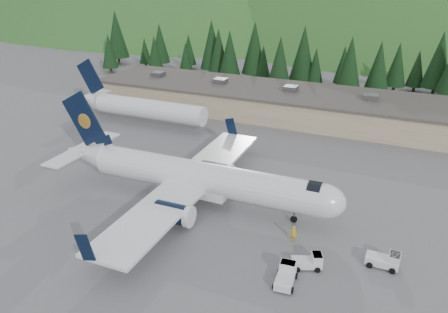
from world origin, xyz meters
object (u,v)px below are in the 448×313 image
second_airliner (137,107)px  baggage_tug_b (386,260)px  ramp_worker (294,233)px  baggage_tug_a (310,261)px  terminal_building (266,100)px  baggage_tug_c (286,275)px  airliner (196,177)px

second_airliner → baggage_tug_b: bearing=-29.1°
second_airliner → ramp_worker: 45.27m
baggage_tug_a → baggage_tug_b: baggage_tug_b is taller
terminal_building → second_airliner: bearing=-141.2°
baggage_tug_c → second_airliner: bearing=44.9°
second_airliner → baggage_tug_c: second_airliner is taller
baggage_tug_a → baggage_tug_b: 7.54m
ramp_worker → second_airliner: bearing=-29.9°
airliner → second_airliner: airliner is taller
terminal_building → baggage_tug_a: bearing=-66.0°
baggage_tug_b → terminal_building: bearing=123.8°
second_airliner → terminal_building: 25.55m
terminal_building → baggage_tug_c: bearing=-68.9°
baggage_tug_a → baggage_tug_c: bearing=-138.8°
baggage_tug_a → baggage_tug_c: (-1.51, -3.03, 0.06)m
terminal_building → ramp_worker: bearing=-67.2°
second_airliner → baggage_tug_c: size_ratio=8.34×
baggage_tug_b → terminal_building: size_ratio=0.05×
ramp_worker → baggage_tug_a: bearing=130.0°
second_airliner → airliner: bearing=-42.8°
baggage_tug_a → ramp_worker: ramp_worker is taller
baggage_tug_b → terminal_building: terminal_building is taller
second_airliner → baggage_tug_b: 53.72m
airliner → baggage_tug_c: (14.71, -10.27, -2.62)m
second_airliner → baggage_tug_a: (40.03, -29.26, -2.62)m
airliner → ramp_worker: size_ratio=20.45×
baggage_tug_c → baggage_tug_b: bearing=-58.7°
baggage_tug_b → ramp_worker: size_ratio=1.73×
ramp_worker → airliner: bearing=-9.9°
baggage_tug_b → ramp_worker: bearing=177.4°
baggage_tug_a → ramp_worker: 4.64m
baggage_tug_a → terminal_building: size_ratio=0.05×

